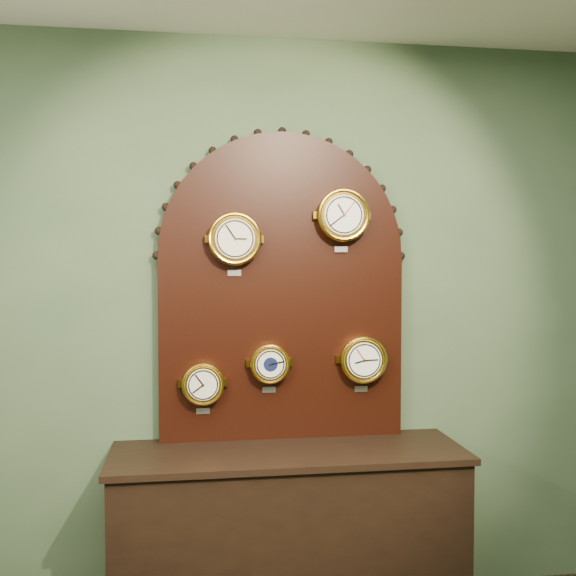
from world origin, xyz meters
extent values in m
plane|color=#43593D|center=(0.00, 2.50, 1.40)|extent=(4.00, 0.00, 4.00)
cube|color=black|center=(0.00, 2.23, 0.40)|extent=(1.60, 0.50, 0.80)
cube|color=black|center=(0.00, 2.45, 1.28)|extent=(1.20, 0.06, 0.90)
cylinder|color=black|center=(0.00, 2.45, 1.73)|extent=(1.20, 0.06, 1.20)
cylinder|color=gold|center=(-0.24, 2.39, 1.81)|extent=(0.23, 0.08, 0.23)
torus|color=gold|center=(-0.24, 2.36, 1.81)|extent=(0.25, 0.02, 0.25)
cylinder|color=beige|center=(-0.24, 2.35, 1.81)|extent=(0.19, 0.01, 0.19)
cube|color=#B5B5BC|center=(-0.24, 2.42, 1.65)|extent=(0.07, 0.01, 0.03)
cylinder|color=gold|center=(0.29, 2.39, 1.93)|extent=(0.24, 0.08, 0.24)
torus|color=gold|center=(0.29, 2.36, 1.93)|extent=(0.26, 0.02, 0.26)
cylinder|color=white|center=(0.29, 2.35, 1.93)|extent=(0.19, 0.01, 0.19)
cube|color=#B5B5BC|center=(0.29, 2.42, 1.76)|extent=(0.06, 0.01, 0.03)
cylinder|color=gold|center=(-0.39, 2.39, 1.12)|extent=(0.19, 0.08, 0.19)
torus|color=gold|center=(-0.39, 2.36, 1.12)|extent=(0.20, 0.02, 0.20)
cylinder|color=beige|center=(-0.39, 2.35, 1.12)|extent=(0.15, 0.01, 0.15)
cube|color=#B5B5BC|center=(-0.39, 2.42, 0.98)|extent=(0.06, 0.01, 0.03)
cylinder|color=gold|center=(-0.07, 2.39, 1.21)|extent=(0.18, 0.08, 0.18)
torus|color=gold|center=(-0.07, 2.36, 1.21)|extent=(0.19, 0.02, 0.19)
cylinder|color=beige|center=(-0.07, 2.35, 1.21)|extent=(0.14, 0.01, 0.14)
cube|color=#B5B5BC|center=(-0.07, 2.42, 1.08)|extent=(0.07, 0.01, 0.03)
cylinder|color=#0D153B|center=(-0.07, 2.35, 1.21)|extent=(0.07, 0.00, 0.07)
cylinder|color=gold|center=(0.39, 2.39, 1.22)|extent=(0.22, 0.08, 0.22)
torus|color=gold|center=(0.39, 2.36, 1.22)|extent=(0.23, 0.02, 0.23)
cylinder|color=white|center=(0.39, 2.35, 1.22)|extent=(0.17, 0.01, 0.17)
cube|color=#B5B5BC|center=(0.39, 2.42, 1.07)|extent=(0.07, 0.01, 0.03)
camera|label=1|loc=(-0.44, -0.77, 1.71)|focal=41.36mm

